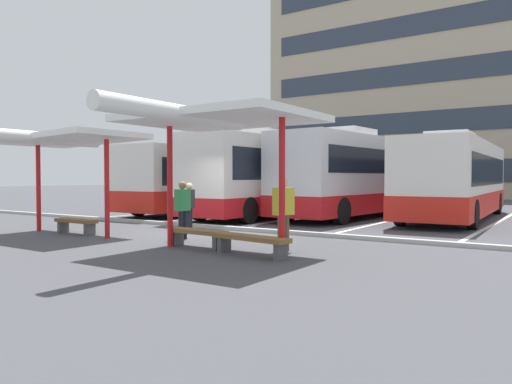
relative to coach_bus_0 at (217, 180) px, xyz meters
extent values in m
plane|color=#47474C|center=(5.45, -7.87, -1.57)|extent=(160.00, 160.00, 0.00)
cube|color=tan|center=(5.45, 29.84, 8.72)|extent=(32.89, 14.48, 20.57)
cube|color=#2D3847|center=(5.45, 22.57, 0.69)|extent=(30.26, 0.08, 1.81)
cube|color=#2D3847|center=(5.45, 22.57, 4.81)|extent=(30.26, 0.08, 1.81)
cube|color=#2D3847|center=(5.45, 22.57, 8.92)|extent=(30.26, 0.08, 1.81)
cube|color=#2D3847|center=(5.45, 22.57, 13.04)|extent=(30.26, 0.08, 1.81)
cube|color=silver|center=(0.00, 0.00, 0.11)|extent=(2.93, 11.79, 2.81)
cube|color=red|center=(0.00, 0.00, -0.85)|extent=(2.97, 11.83, 0.88)
cube|color=black|center=(0.00, 0.00, 0.39)|extent=(2.93, 10.85, 1.15)
cube|color=black|center=(-0.18, 5.83, 0.45)|extent=(2.27, 0.15, 1.69)
cube|color=silver|center=(0.04, -1.46, 1.70)|extent=(1.61, 2.25, 0.36)
cylinder|color=black|center=(-1.32, 4.22, -1.07)|extent=(0.33, 1.01, 1.00)
cylinder|color=black|center=(1.06, 4.29, -1.07)|extent=(0.33, 1.01, 1.00)
cylinder|color=black|center=(-1.06, -4.29, -1.07)|extent=(0.33, 1.01, 1.00)
cylinder|color=black|center=(1.32, -4.22, -1.07)|extent=(0.33, 1.01, 1.00)
cube|color=silver|center=(3.93, 0.01, 0.26)|extent=(2.55, 12.40, 3.11)
cube|color=red|center=(3.93, 0.01, -0.94)|extent=(2.59, 12.44, 0.71)
cube|color=black|center=(3.93, 0.01, 0.66)|extent=(2.58, 11.41, 1.20)
cube|color=black|center=(3.95, 6.17, 0.63)|extent=(2.22, 0.09, 1.86)
cube|color=silver|center=(3.93, -1.54, 1.99)|extent=(1.52, 2.20, 0.36)
cylinder|color=black|center=(2.79, 4.61, -1.07)|extent=(0.30, 1.00, 1.00)
cylinder|color=black|center=(5.10, 4.60, -1.07)|extent=(0.30, 1.00, 1.00)
cylinder|color=black|center=(2.76, -4.58, -1.07)|extent=(0.30, 1.00, 1.00)
cylinder|color=black|center=(5.08, -4.59, -1.07)|extent=(0.30, 1.00, 1.00)
cube|color=silver|center=(7.26, 1.49, 0.28)|extent=(3.45, 12.12, 3.15)
cube|color=red|center=(7.26, 1.49, -0.90)|extent=(3.50, 12.17, 0.79)
cube|color=black|center=(7.26, 1.49, 0.81)|extent=(3.41, 11.17, 0.98)
cube|color=black|center=(7.71, 7.42, 0.66)|extent=(2.24, 0.25, 1.89)
cube|color=silver|center=(7.14, 0.00, 2.03)|extent=(1.69, 2.31, 0.36)
cylinder|color=black|center=(6.42, 5.95, -1.07)|extent=(0.38, 1.02, 1.00)
cylinder|color=black|center=(8.76, 5.77, -1.07)|extent=(0.38, 1.02, 1.00)
cylinder|color=black|center=(5.75, -2.79, -1.07)|extent=(0.38, 1.02, 1.00)
cylinder|color=black|center=(8.09, -2.97, -1.07)|extent=(0.38, 1.02, 1.00)
cube|color=silver|center=(11.04, 1.85, 0.12)|extent=(2.99, 11.20, 2.82)
cube|color=red|center=(11.04, 1.85, -0.87)|extent=(3.04, 11.24, 0.84)
cube|color=black|center=(11.04, 1.85, 0.42)|extent=(2.99, 10.31, 1.12)
cube|color=black|center=(10.83, 7.37, 0.45)|extent=(2.27, 0.17, 1.69)
cube|color=silver|center=(11.09, 0.46, 1.71)|extent=(1.63, 2.26, 0.36)
cylinder|color=black|center=(9.71, 5.75, -1.07)|extent=(0.34, 1.01, 1.00)
cylinder|color=black|center=(12.08, 5.84, -1.07)|extent=(0.34, 1.01, 1.00)
cylinder|color=black|center=(10.00, -2.15, -1.07)|extent=(0.34, 1.01, 1.00)
cylinder|color=black|center=(12.38, -2.06, -1.07)|extent=(0.34, 1.01, 1.00)
cube|color=white|center=(-1.78, 0.95, -1.57)|extent=(0.16, 14.00, 0.01)
cube|color=white|center=(1.83, 0.95, -1.57)|extent=(0.16, 14.00, 0.01)
cube|color=white|center=(5.45, 0.95, -1.57)|extent=(0.16, 14.00, 0.01)
cube|color=white|center=(9.07, 0.95, -1.57)|extent=(0.16, 14.00, 0.01)
cube|color=white|center=(12.68, 0.95, -1.57)|extent=(0.16, 14.00, 0.01)
cylinder|color=red|center=(0.87, -10.30, -0.17)|extent=(0.14, 0.14, 2.80)
cylinder|color=red|center=(4.19, -10.30, -0.17)|extent=(0.14, 0.14, 2.80)
cube|color=white|center=(2.53, -10.30, 1.31)|extent=(4.33, 2.68, 0.29)
cylinder|color=white|center=(2.53, -11.49, 1.28)|extent=(0.36, 4.32, 0.36)
cube|color=brown|center=(2.53, -10.12, -1.17)|extent=(1.65, 0.46, 0.10)
cube|color=#4C4C51|center=(1.86, -10.10, -1.39)|extent=(0.13, 0.34, 0.35)
cube|color=#4C4C51|center=(3.20, -10.14, -1.39)|extent=(0.13, 0.34, 0.35)
cylinder|color=red|center=(6.82, -10.50, -0.07)|extent=(0.14, 0.14, 3.00)
cylinder|color=red|center=(10.07, -10.50, -0.07)|extent=(0.14, 0.14, 3.00)
cube|color=white|center=(8.44, -10.50, 1.51)|extent=(4.25, 3.13, 0.17)
cylinder|color=white|center=(8.44, -11.92, 1.48)|extent=(0.36, 4.25, 0.36)
cube|color=brown|center=(7.54, -10.31, -1.17)|extent=(1.70, 0.51, 0.10)
cube|color=#4C4C51|center=(6.85, -10.27, -1.39)|extent=(0.14, 0.34, 0.35)
cube|color=#4C4C51|center=(8.23, -10.34, -1.39)|extent=(0.14, 0.34, 0.35)
cube|color=brown|center=(9.34, -10.61, -1.17)|extent=(2.01, 0.69, 0.10)
cube|color=#4C4C51|center=(8.52, -10.50, -1.39)|extent=(0.16, 0.35, 0.35)
cube|color=#4C4C51|center=(10.17, -10.73, -1.39)|extent=(0.16, 0.35, 0.35)
cube|color=#ADADA8|center=(5.45, -6.61, -1.51)|extent=(44.00, 0.24, 0.12)
cylinder|color=brown|center=(9.61, -9.53, -1.14)|extent=(0.14, 0.14, 0.85)
cylinder|color=brown|center=(9.55, -9.69, -1.14)|extent=(0.14, 0.14, 0.85)
cube|color=gold|center=(9.58, -9.61, -0.40)|extent=(0.38, 0.54, 0.64)
sphere|color=beige|center=(9.58, -9.61, 0.03)|extent=(0.23, 0.23, 0.23)
cylinder|color=black|center=(6.17, -9.40, -1.17)|extent=(0.14, 0.14, 0.80)
cylinder|color=black|center=(6.15, -9.23, -1.17)|extent=(0.14, 0.14, 0.80)
cube|color=#338C4C|center=(6.16, -9.31, -0.47)|extent=(0.26, 0.49, 0.60)
sphere|color=#936B4C|center=(6.16, -9.31, -0.06)|extent=(0.22, 0.22, 0.22)
cylinder|color=black|center=(5.17, -7.89, -1.18)|extent=(0.14, 0.14, 0.77)
cylinder|color=black|center=(5.23, -8.03, -1.18)|extent=(0.14, 0.14, 0.77)
cube|color=#26262D|center=(5.20, -7.96, -0.51)|extent=(0.37, 0.50, 0.58)
sphere|color=beige|center=(5.20, -7.96, -0.12)|extent=(0.21, 0.21, 0.21)
camera|label=1|loc=(15.37, -19.41, 0.16)|focal=34.27mm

